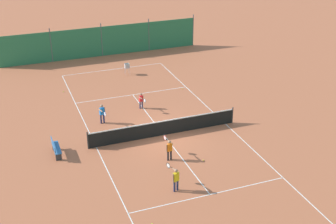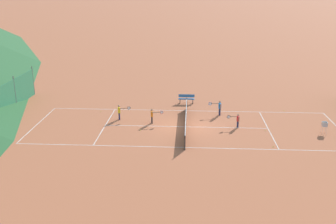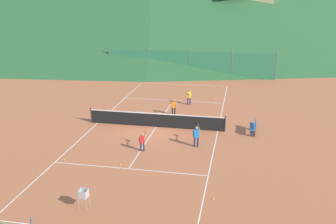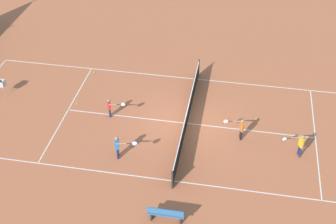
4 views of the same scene
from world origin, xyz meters
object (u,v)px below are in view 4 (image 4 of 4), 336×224
at_px(player_far_baseline, 241,127).
at_px(courtside_bench, 166,214).
at_px(player_near_baseline, 110,106).
at_px(tennis_ball_by_net_left, 95,72).
at_px(player_far_service, 300,144).
at_px(tennis_net, 187,116).
at_px(ball_hopper, 2,84).
at_px(tennis_ball_mid_court, 256,118).
at_px(player_near_service, 118,146).
at_px(tennis_ball_service_box, 77,104).

relative_size(player_far_baseline, courtside_bench, 0.80).
distance_m(player_near_baseline, tennis_ball_by_net_left, 4.38).
bearing_deg(tennis_ball_by_net_left, player_far_service, 66.16).
xyz_separation_m(tennis_net, courtside_bench, (6.34, 0.04, -0.05)).
xyz_separation_m(tennis_ball_by_net_left, courtside_bench, (10.03, 6.12, 0.42)).
height_order(player_far_service, ball_hopper, player_far_service).
xyz_separation_m(tennis_ball_mid_court, ball_hopper, (0.24, -13.88, 0.62)).
relative_size(tennis_net, player_near_baseline, 8.44).
height_order(ball_hopper, courtside_bench, ball_hopper).
xyz_separation_m(ball_hopper, courtside_bench, (7.10, 10.44, -0.21)).
height_order(tennis_net, player_near_baseline, player_near_baseline).
distance_m(tennis_ball_by_net_left, ball_hopper, 5.25).
bearing_deg(player_near_service, player_far_service, 101.05).
bearing_deg(tennis_ball_by_net_left, tennis_ball_service_box, -0.07).
bearing_deg(ball_hopper, tennis_net, 85.84).
xyz_separation_m(tennis_ball_mid_court, courtside_bench, (7.34, -3.44, 0.42)).
height_order(tennis_net, tennis_ball_service_box, tennis_net).
relative_size(player_far_baseline, player_near_service, 0.94).
height_order(player_far_baseline, tennis_ball_mid_court, player_far_baseline).
xyz_separation_m(player_near_service, ball_hopper, (-3.80, -7.60, -0.08)).
bearing_deg(tennis_ball_by_net_left, ball_hopper, -55.83).
bearing_deg(ball_hopper, player_far_baseline, 83.69).
bearing_deg(tennis_ball_mid_court, ball_hopper, -89.03).
bearing_deg(tennis_ball_service_box, courtside_bench, 41.61).
xyz_separation_m(player_far_baseline, player_far_service, (0.73, 2.78, 0.03)).
height_order(player_far_baseline, tennis_ball_by_net_left, player_far_baseline).
distance_m(tennis_ball_mid_court, tennis_ball_by_net_left, 9.94).
distance_m(tennis_net, tennis_ball_by_net_left, 7.13).
xyz_separation_m(player_far_baseline, ball_hopper, (-1.45, -13.09, -0.04)).
bearing_deg(tennis_ball_service_box, player_far_baseline, 81.92).
height_order(tennis_ball_by_net_left, ball_hopper, ball_hopper).
relative_size(player_far_service, tennis_ball_by_net_left, 18.79).
xyz_separation_m(player_far_baseline, player_near_service, (2.35, -5.49, 0.04)).
bearing_deg(player_far_baseline, tennis_ball_service_box, -98.08).
bearing_deg(tennis_ball_service_box, player_far_service, 80.28).
xyz_separation_m(player_far_baseline, courtside_bench, (5.65, -2.65, -0.25)).
relative_size(tennis_ball_service_box, tennis_ball_by_net_left, 1.00).
relative_size(player_near_baseline, courtside_bench, 0.73).
xyz_separation_m(tennis_net, tennis_ball_mid_court, (-0.99, 3.48, -0.47)).
distance_m(tennis_net, tennis_ball_mid_court, 3.65).
height_order(tennis_ball_by_net_left, courtside_bench, courtside_bench).
distance_m(tennis_ball_service_box, ball_hopper, 4.36).
relative_size(player_near_baseline, tennis_ball_by_net_left, 16.48).
height_order(tennis_ball_mid_court, tennis_ball_by_net_left, same).
bearing_deg(tennis_ball_mid_court, player_near_baseline, -81.59).
xyz_separation_m(player_far_baseline, tennis_ball_service_box, (-1.25, -8.78, -0.67)).
relative_size(player_near_baseline, tennis_ball_service_box, 16.48).
bearing_deg(tennis_ball_mid_court, tennis_net, -74.13).
bearing_deg(ball_hopper, player_far_service, 82.17).
distance_m(tennis_ball_mid_court, tennis_ball_service_box, 9.58).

